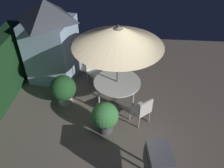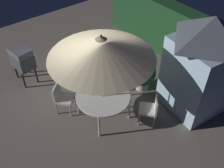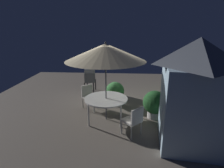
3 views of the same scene
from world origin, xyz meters
TOP-DOWN VIEW (x-y plane):
  - ground_plane at (0.00, 0.00)m, footprint 11.00×11.00m
  - hedge_backdrop at (0.00, 3.50)m, footprint 5.64×0.61m
  - garden_shed at (2.29, 2.17)m, footprint 1.78×1.73m
  - patio_table at (1.09, -0.15)m, footprint 1.44×1.44m
  - patio_umbrella at (1.09, -0.15)m, footprint 2.52×2.52m
  - bbq_grill at (-1.66, -1.20)m, footprint 0.77×0.60m
  - chair_near_shed at (0.19, -0.92)m, footprint 0.65×0.65m
  - chair_far_side at (2.02, 0.73)m, footprint 0.65×0.65m
  - potted_plant_by_shed at (-0.18, 0.09)m, footprint 0.74×0.74m
  - potted_plant_by_grill at (0.87, 1.50)m, footprint 0.80×0.80m

SIDE VIEW (x-z plane):
  - ground_plane at x=0.00m, z-range 0.00..0.00m
  - chair_near_shed at x=0.19m, z-range 0.07..0.97m
  - chair_far_side at x=2.02m, z-range 0.07..0.97m
  - potted_plant_by_grill at x=0.87m, z-range 0.05..1.02m
  - potted_plant_by_shed at x=-0.18m, z-range 0.06..1.01m
  - patio_table at x=1.09m, z-range 0.33..1.11m
  - bbq_grill at x=-1.66m, z-range 0.25..1.45m
  - hedge_backdrop at x=0.00m, z-range 0.00..1.85m
  - garden_shed at x=2.29m, z-range 0.03..2.84m
  - patio_umbrella at x=1.09m, z-range 0.98..3.60m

